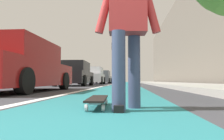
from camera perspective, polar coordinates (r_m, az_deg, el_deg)
name	(u,v)px	position (r m, az deg, el deg)	size (l,w,h in m)	color
ground_plane	(122,87)	(11.00, 2.88, -4.61)	(80.00, 80.00, 0.00)	#38383D
bike_lane_paint	(126,83)	(24.99, 3.92, -3.70)	(56.00, 1.90, 0.00)	#237075
lane_stripe_white	(115,84)	(21.04, 0.75, -3.83)	(52.00, 0.16, 0.01)	silver
sidewalk_curb	(164,83)	(19.26, 14.28, -3.61)	(52.00, 3.20, 0.15)	#9E9B93
building_facade	(181,43)	(24.06, 18.48, 7.23)	(40.00, 1.20, 9.04)	#6B6358
skateboard	(98,99)	(2.40, -4.02, -8.14)	(0.85, 0.25, 0.11)	white
skater_person	(127,23)	(2.30, 4.24, 12.88)	(0.47, 0.72, 1.64)	#384260
parked_car_near	(21,67)	(6.51, -24.00, 0.67)	(4.50, 1.90, 1.46)	maroon
parked_car_mid	(74,74)	(12.85, -10.38, -1.19)	(4.06, 1.94, 1.47)	black
parked_car_far	(92,76)	(18.25, -5.44, -1.69)	(4.10, 2.11, 1.49)	silver
parked_car_end	(102,77)	(24.10, -2.74, -2.07)	(4.50, 2.04, 1.47)	#4C5156
traffic_light	(113,56)	(23.87, 0.22, 4.03)	(0.33, 0.28, 4.72)	#2D2D2D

